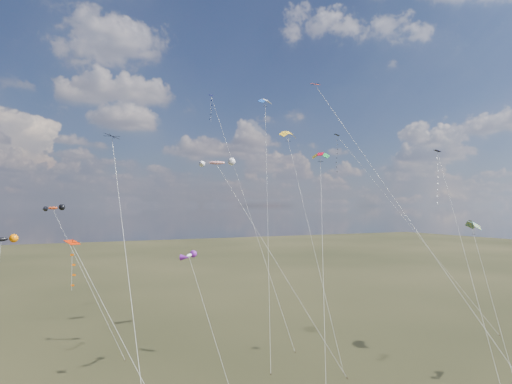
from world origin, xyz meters
name	(u,v)px	position (x,y,z in m)	size (l,w,h in m)	color
diamond_black_high	(344,162)	(21.91, 29.96, 24.61)	(11.73, 21.46, 29.31)	black
diamond_navy_tall	(216,123)	(2.25, 37.26, 30.60)	(2.61, 23.56, 35.70)	#110E4F
diamond_black_mid	(121,212)	(-18.24, 2.10, 16.92)	(1.28, 14.29, 22.94)	black
diamond_red_low	(76,273)	(-20.56, 9.22, 11.90)	(7.30, 9.73, 14.53)	red
diamond_navy_right	(440,185)	(18.09, 6.92, 19.69)	(10.00, 16.13, 23.91)	#0B0B44
diamond_orange_center	(382,180)	(2.36, -1.26, 19.49)	(4.98, 23.58, 29.42)	red
parafoil_yellow	(288,133)	(8.69, 25.33, 27.69)	(5.00, 18.42, 28.48)	gold
parafoil_blue_white	(265,102)	(6.56, 28.39, 32.67)	(9.44, 18.25, 33.49)	blue
parafoil_striped	(473,223)	(24.44, 7.63, 15.27)	(8.49, 11.84, 16.07)	#CECF1D
parafoil_tricolor	(320,156)	(5.76, 12.89, 23.11)	(9.01, 13.68, 23.82)	yellow
novelty_black_orange	(1,240)	(-27.10, 28.22, 13.52)	(3.01, 11.70, 14.08)	black
novelty_orange_black	(53,209)	(-21.62, 31.94, 16.98)	(8.66, 11.03, 17.54)	#D9451C
novelty_white_purple	(189,256)	(-8.56, 16.90, 11.94)	(2.31, 11.54, 12.39)	white
novelty_redwhite_stripe	(217,163)	(-3.30, 22.34, 22.67)	(10.30, 16.75, 23.29)	red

